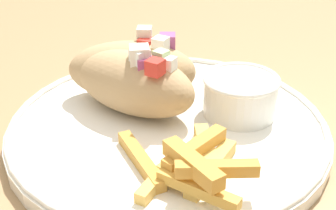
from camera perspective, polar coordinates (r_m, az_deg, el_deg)
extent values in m
cube|color=#9E7A51|center=(0.46, 4.25, -6.64)|extent=(1.49, 1.49, 0.04)
cylinder|color=#9E7A51|center=(1.48, 2.65, 3.11)|extent=(0.06, 0.06, 0.73)
cylinder|color=white|center=(0.46, 0.00, -2.97)|extent=(0.31, 0.31, 0.01)
torus|color=white|center=(0.45, 0.00, -2.00)|extent=(0.30, 0.30, 0.01)
ellipsoid|color=tan|center=(0.46, -4.15, 2.69)|extent=(0.14, 0.10, 0.06)
cube|color=#A34C84|center=(0.43, -2.87, 4.91)|extent=(0.02, 0.02, 0.01)
cube|color=red|center=(0.42, -1.57, 4.63)|extent=(0.02, 0.02, 0.01)
cube|color=white|center=(0.43, -3.45, 5.82)|extent=(0.02, 0.02, 0.01)
cube|color=#B7D693|center=(0.43, -0.85, 5.91)|extent=(0.01, 0.01, 0.01)
cube|color=silver|center=(0.44, -3.51, 6.04)|extent=(0.03, 0.03, 0.02)
cube|color=white|center=(0.43, 0.07, 5.06)|extent=(0.02, 0.02, 0.01)
ellipsoid|color=tan|center=(0.48, -4.40, 4.18)|extent=(0.14, 0.14, 0.06)
cube|color=red|center=(0.48, -2.67, 7.29)|extent=(0.02, 0.02, 0.01)
cube|color=white|center=(0.47, -0.91, 7.43)|extent=(0.02, 0.02, 0.01)
cube|color=#A34C84|center=(0.48, -0.07, 7.71)|extent=(0.02, 0.02, 0.02)
cube|color=silver|center=(0.48, -2.89, 8.62)|extent=(0.02, 0.02, 0.01)
cube|color=gold|center=(0.39, -3.59, -6.53)|extent=(0.08, 0.03, 0.01)
cube|color=#E5B251|center=(0.38, 5.31, -7.68)|extent=(0.03, 0.08, 0.01)
cube|color=#E5B251|center=(0.38, -0.82, -8.57)|extent=(0.03, 0.07, 0.01)
cube|color=#E5B251|center=(0.40, 4.83, -6.03)|extent=(0.07, 0.06, 0.01)
cube|color=#E5B251|center=(0.40, 2.12, -6.09)|extent=(0.02, 0.07, 0.01)
cube|color=gold|center=(0.35, 3.01, -7.15)|extent=(0.06, 0.02, 0.01)
cube|color=gold|center=(0.38, 3.33, -5.38)|extent=(0.02, 0.07, 0.01)
cube|color=gold|center=(0.35, 5.98, -7.74)|extent=(0.05, 0.05, 0.01)
cube|color=gold|center=(0.35, 3.65, -10.19)|extent=(0.07, 0.03, 0.01)
cylinder|color=white|center=(0.46, 8.78, 1.04)|extent=(0.07, 0.07, 0.04)
cylinder|color=beige|center=(0.46, 8.93, 2.79)|extent=(0.06, 0.06, 0.01)
torus|color=white|center=(0.46, 8.96, 3.13)|extent=(0.08, 0.08, 0.00)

